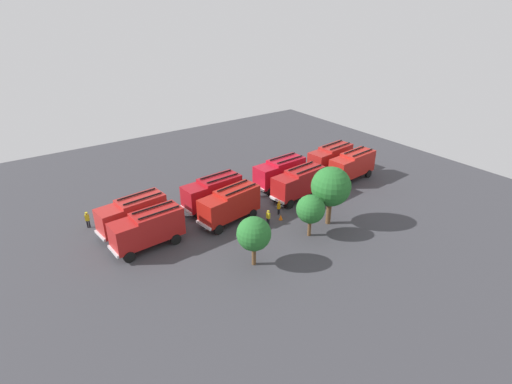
{
  "coord_description": "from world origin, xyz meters",
  "views": [
    {
      "loc": [
        25.12,
        35.52,
        22.35
      ],
      "look_at": [
        0.0,
        0.0,
        1.4
      ],
      "focal_mm": 28.18,
      "sensor_mm": 36.0,
      "label": 1
    }
  ],
  "objects": [
    {
      "name": "fire_truck_2",
      "position": [
        4.99,
        -1.73,
        2.15
      ],
      "size": [
        7.36,
        3.2,
        3.88
      ],
      "rotation": [
        0.0,
        0.0,
        0.08
      ],
      "color": "maroon",
      "rests_on": "ground"
    },
    {
      "name": "traffic_cone_2",
      "position": [
        11.28,
        -4.56,
        0.37
      ],
      "size": [
        0.52,
        0.52,
        0.75
      ],
      "primitive_type": "cone",
      "color": "#F2600C",
      "rests_on": "ground"
    },
    {
      "name": "firefighter_3",
      "position": [
        10.77,
        -4.8,
        1.04
      ],
      "size": [
        0.41,
        0.48,
        1.83
      ],
      "rotation": [
        0.0,
        0.0,
        5.8
      ],
      "color": "black",
      "rests_on": "ground"
    },
    {
      "name": "fire_truck_1",
      "position": [
        -5.11,
        -1.87,
        2.15
      ],
      "size": [
        7.34,
        3.13,
        3.88
      ],
      "rotation": [
        0.0,
        0.0,
        0.06
      ],
      "color": "#AE0F20",
      "rests_on": "ground"
    },
    {
      "name": "tree_2",
      "position": [
        7.46,
        10.21,
        3.3
      ],
      "size": [
        3.16,
        3.16,
        4.9
      ],
      "color": "brown",
      "rests_on": "ground"
    },
    {
      "name": "fire_truck_0",
      "position": [
        -14.14,
        -1.78,
        2.15
      ],
      "size": [
        7.43,
        3.41,
        3.88
      ],
      "rotation": [
        0.0,
        0.0,
        0.11
      ],
      "color": "maroon",
      "rests_on": "ground"
    },
    {
      "name": "traffic_cone_1",
      "position": [
        -9.92,
        5.11,
        0.29
      ],
      "size": [
        0.4,
        0.4,
        0.57
      ],
      "primitive_type": "cone",
      "color": "#F2600C",
      "rests_on": "ground"
    },
    {
      "name": "traffic_cone_0",
      "position": [
        0.2,
        5.09,
        0.32
      ],
      "size": [
        0.44,
        0.44,
        0.63
      ],
      "primitive_type": "cone",
      "color": "#F2600C",
      "rests_on": "ground"
    },
    {
      "name": "ground_plane",
      "position": [
        0.0,
        0.0,
        0.0
      ],
      "size": [
        65.69,
        65.69,
        0.0
      ],
      "primitive_type": "plane",
      "color": "#38383D"
    },
    {
      "name": "fire_truck_5",
      "position": [
        -4.91,
        2.05,
        2.15
      ],
      "size": [
        7.42,
        3.37,
        3.88
      ],
      "rotation": [
        0.0,
        0.0,
        0.11
      ],
      "color": "maroon",
      "rests_on": "ground"
    },
    {
      "name": "fire_truck_6",
      "position": [
        4.99,
        2.1,
        2.15
      ],
      "size": [
        7.49,
        3.63,
        3.88
      ],
      "rotation": [
        0.0,
        0.0,
        0.15
      ],
      "color": "#A51811",
      "rests_on": "ground"
    },
    {
      "name": "tree_1",
      "position": [
        -0.17,
        9.38,
        3.09
      ],
      "size": [
        2.97,
        2.97,
        4.6
      ],
      "color": "brown",
      "rests_on": "ground"
    },
    {
      "name": "fire_truck_3",
      "position": [
        14.45,
        -1.93,
        2.15
      ],
      "size": [
        7.42,
        3.39,
        3.88
      ],
      "rotation": [
        0.0,
        0.0,
        0.11
      ],
      "color": "#AC2320",
      "rests_on": "ground"
    },
    {
      "name": "firefighter_1",
      "position": [
        18.23,
        -5.61,
        1.04
      ],
      "size": [
        0.48,
        0.4,
        1.83
      ],
      "rotation": [
        0.0,
        0.0,
        1.12
      ],
      "color": "black",
      "rests_on": "ground"
    },
    {
      "name": "firefighter_2",
      "position": [
        -0.42,
        3.92,
        0.89
      ],
      "size": [
        0.48,
        0.4,
        1.6
      ],
      "rotation": [
        0.0,
        0.0,
        2.01
      ],
      "color": "black",
      "rests_on": "ground"
    },
    {
      "name": "fire_truck_7",
      "position": [
        14.24,
        1.79,
        2.15
      ],
      "size": [
        7.35,
        3.15,
        3.88
      ],
      "rotation": [
        0.0,
        0.0,
        0.07
      ],
      "color": "#A11918",
      "rests_on": "ground"
    },
    {
      "name": "firefighter_0",
      "position": [
        1.97,
        5.08,
        0.94
      ],
      "size": [
        0.32,
        0.46,
        1.67
      ],
      "rotation": [
        0.0,
        0.0,
        0.21
      ],
      "color": "black",
      "rests_on": "ground"
    },
    {
      "name": "fire_truck_4",
      "position": [
        -14.69,
        1.82,
        2.15
      ],
      "size": [
        7.41,
        3.33,
        3.88
      ],
      "rotation": [
        0.0,
        0.0,
        0.1
      ],
      "color": "#AD1E18",
      "rests_on": "ground"
    },
    {
      "name": "tree_0",
      "position": [
        -3.59,
        8.68,
        4.44
      ],
      "size": [
        4.25,
        4.25,
        6.59
      ],
      "color": "brown",
      "rests_on": "ground"
    }
  ]
}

